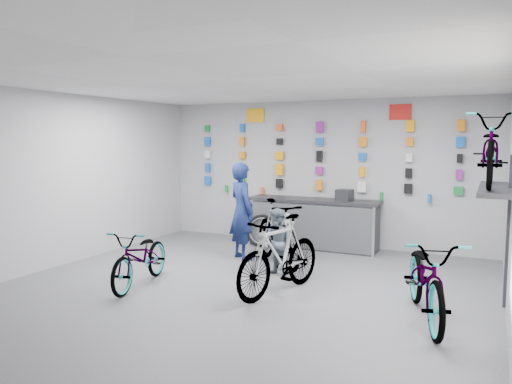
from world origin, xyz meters
The scene contains 18 objects.
floor centered at (0.00, 0.00, 0.00)m, with size 8.00×8.00×0.00m, color #4B4C50.
ceiling centered at (0.00, 0.00, 3.00)m, with size 8.00×8.00×0.00m, color white.
wall_back centered at (0.00, 4.00, 1.50)m, with size 7.00×7.00×0.00m, color #B1B1B4.
wall_left centered at (-3.50, 0.00, 1.50)m, with size 8.00×8.00×0.00m, color #B1B1B4.
counter centered at (0.00, 3.54, 0.49)m, with size 2.70×0.66×1.00m.
merch_wall centered at (0.03, 3.93, 1.78)m, with size 5.56×0.08×1.57m.
wall_bracket centered at (3.33, 1.20, 1.46)m, with size 0.39×1.90×2.00m.
sign_left centered at (-1.50, 3.98, 2.72)m, with size 0.42×0.02×0.30m, color #FFAE17.
sign_right centered at (1.60, 3.98, 2.72)m, with size 0.42×0.02×0.30m, color red.
bike_left centered at (-1.43, -0.11, 0.44)m, with size 0.58×1.68×0.88m, color gray.
bike_center centered at (0.59, 0.44, 0.56)m, with size 0.52×1.85×1.11m, color gray.
bike_right centered at (2.61, 0.23, 0.53)m, with size 0.70×2.00×1.05m, color gray.
bike_service centered at (-0.10, 1.98, 0.57)m, with size 0.54×1.89×1.14m, color gray.
bike_wall centered at (3.25, 1.20, 2.05)m, with size 0.63×1.80×0.95m, color gray.
clerk centered at (-0.86, 2.08, 0.89)m, with size 0.65×0.43×1.78m, color #131F50.
customer centered at (0.22, 1.23, 0.55)m, with size 0.54×0.42×1.10m, color slate.
spare_wheel centered at (-0.96, 3.17, 0.33)m, with size 0.69×0.30×0.68m.
register centered at (0.65, 3.55, 1.11)m, with size 0.28×0.30×0.22m, color black.
Camera 1 is at (3.29, -5.97, 2.19)m, focal length 35.00 mm.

